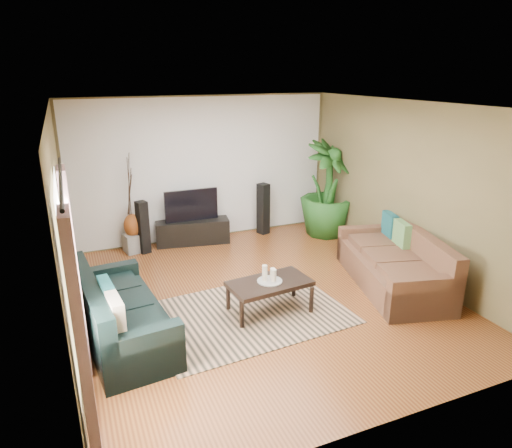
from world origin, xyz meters
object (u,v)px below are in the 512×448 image
tv_stand (193,232)px  vase (133,226)px  sofa_right (392,259)px  television (191,205)px  coffee_table (270,296)px  speaker_left (143,227)px  side_table (100,289)px  sofa_left (122,307)px  potted_plant (328,189)px  speaker_right (263,209)px  pedestal (134,243)px

tv_stand → vase: vase is taller
sofa_right → television: television is taller
coffee_table → speaker_left: speaker_left is taller
sofa_right → side_table: size_ratio=4.68×
vase → side_table: bearing=-111.7°
vase → side_table: 2.01m
side_table → sofa_left: bearing=-79.4°
potted_plant → side_table: bearing=-163.4°
speaker_left → potted_plant: potted_plant is taller
tv_stand → speaker_right: (1.46, 0.00, 0.28)m
sofa_left → pedestal: 2.91m
speaker_right → potted_plant: (1.13, -0.54, 0.42)m
pedestal → sofa_right: bearing=-40.6°
speaker_right → vase: speaker_right is taller
speaker_left → coffee_table: bearing=-84.1°
coffee_table → tv_stand: 2.94m
tv_stand → side_table: bearing=-124.8°
tv_stand → television: size_ratio=1.36×
coffee_table → television: (-0.27, 2.93, 0.53)m
television → potted_plant: bearing=-11.7°
coffee_table → sofa_right: bearing=-5.5°
vase → speaker_left: bearing=-37.4°
vase → side_table: (-0.73, -1.85, -0.26)m
potted_plant → pedestal: size_ratio=5.50×
sofa_right → television: bearing=-126.8°
vase → tv_stand: bearing=0.0°
sofa_left → tv_stand: size_ratio=1.48×
speaker_left → pedestal: (-0.16, 0.12, -0.31)m
tv_stand → side_table: side_table is taller
sofa_right → speaker_left: bearing=-115.9°
speaker_right → side_table: size_ratio=2.15×
potted_plant → pedestal: potted_plant is taller
sofa_right → side_table: sofa_right is taller
speaker_right → side_table: speaker_right is taller
tv_stand → vase: (-1.09, 0.00, 0.27)m
tv_stand → potted_plant: size_ratio=0.73×
television → speaker_right: television is taller
speaker_left → speaker_right: speaker_right is taller
tv_stand → potted_plant: 2.73m
vase → potted_plant: bearing=-8.3°
coffee_table → vase: (-1.36, 2.93, 0.27)m
sofa_left → coffee_table: size_ratio=1.85×
sofa_right → potted_plant: potted_plant is taller
speaker_left → vase: speaker_left is taller
sofa_left → coffee_table: 1.92m
sofa_right → speaker_left: speaker_left is taller
vase → coffee_table: bearing=-65.1°
sofa_right → coffee_table: size_ratio=2.04×
pedestal → tv_stand: bearing=0.0°
tv_stand → sofa_right: bearing=-41.8°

